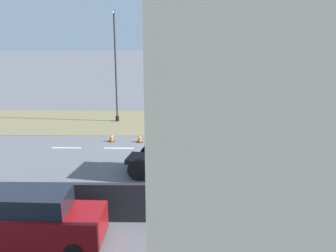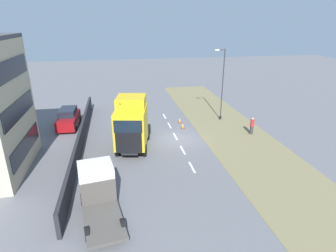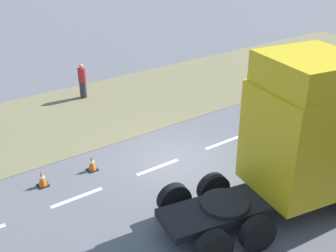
# 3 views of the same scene
# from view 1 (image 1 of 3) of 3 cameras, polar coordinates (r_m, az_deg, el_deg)

# --- Properties ---
(ground_plane) EXTENTS (120.00, 120.00, 0.00)m
(ground_plane) POSITION_cam_1_polar(r_m,az_deg,el_deg) (25.50, 2.05, -3.06)
(ground_plane) COLOR slate
(ground_plane) RESTS_ON ground
(grass_verge) EXTENTS (7.00, 44.00, 0.01)m
(grass_verge) POSITION_cam_1_polar(r_m,az_deg,el_deg) (31.23, 1.86, 0.50)
(grass_verge) COLOR olive
(grass_verge) RESTS_ON ground
(lane_markings) EXTENTS (0.16, 14.60, 0.00)m
(lane_markings) POSITION_cam_1_polar(r_m,az_deg,el_deg) (25.49, 0.48, -3.05)
(lane_markings) COLOR white
(lane_markings) RESTS_ON ground
(boundary_wall) EXTENTS (0.25, 24.00, 1.60)m
(boundary_wall) POSITION_cam_1_polar(r_m,az_deg,el_deg) (16.86, 2.61, -10.38)
(boundary_wall) COLOR #232328
(boundary_wall) RESTS_ON ground
(lorry_cab) EXTENTS (3.77, 7.10, 5.02)m
(lorry_cab) POSITION_cam_1_polar(r_m,az_deg,el_deg) (20.67, 6.98, -0.59)
(lorry_cab) COLOR black
(lorry_cab) RESTS_ON ground
(parked_car) EXTENTS (2.12, 4.82, 2.06)m
(parked_car) POSITION_cam_1_polar(r_m,az_deg,el_deg) (15.92, -17.53, -12.00)
(parked_car) COLOR maroon
(parked_car) RESTS_ON ground
(lamp_post) EXTENTS (1.25, 0.27, 8.04)m
(lamp_post) POSITION_cam_1_polar(r_m,az_deg,el_deg) (30.92, -7.12, 7.53)
(lamp_post) COLOR black
(lamp_post) RESTS_ON ground
(pedestrian) EXTENTS (0.39, 0.39, 1.78)m
(pedestrian) POSITION_cam_1_polar(r_m,az_deg,el_deg) (32.74, 2.02, 2.78)
(pedestrian) COLOR #333338
(pedestrian) RESTS_ON ground
(traffic_cone_lead) EXTENTS (0.36, 0.36, 0.58)m
(traffic_cone_lead) POSITION_cam_1_polar(r_m,az_deg,el_deg) (26.67, -3.86, -1.60)
(traffic_cone_lead) COLOR black
(traffic_cone_lead) RESTS_ON ground
(traffic_cone_trailing) EXTENTS (0.36, 0.36, 0.58)m
(traffic_cone_trailing) POSITION_cam_1_polar(r_m,az_deg,el_deg) (26.96, -7.68, -1.51)
(traffic_cone_trailing) COLOR black
(traffic_cone_trailing) RESTS_ON ground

